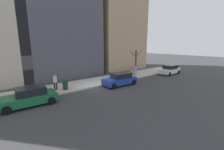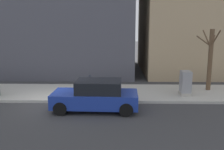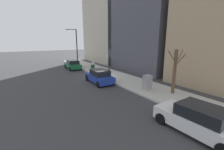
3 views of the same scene
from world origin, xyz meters
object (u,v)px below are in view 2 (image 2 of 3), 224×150
at_px(parked_car_blue, 96,96).
at_px(bare_tree, 210,58).
at_px(parking_meter, 90,84).
at_px(utility_box, 185,83).

distance_m(parked_car_blue, bare_tree, 7.93).
relative_size(parked_car_blue, parking_meter, 3.15).
height_order(parked_car_blue, utility_box, utility_box).
relative_size(parking_meter, bare_tree, 0.35).
bearing_deg(parking_meter, parked_car_blue, -163.51).
relative_size(parking_meter, utility_box, 0.94).
distance_m(utility_box, bare_tree, 2.61).
bearing_deg(parking_meter, bare_tree, -73.48).
bearing_deg(parked_car_blue, parking_meter, 18.41).
xyz_separation_m(utility_box, bare_tree, (1.32, -1.82, 1.34)).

